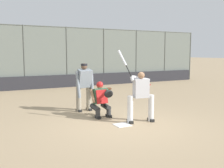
{
  "coord_description": "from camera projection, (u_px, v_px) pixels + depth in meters",
  "views": [
    {
      "loc": [
        3.56,
        6.24,
        2.03
      ],
      "look_at": [
        -0.19,
        -1.0,
        1.05
      ],
      "focal_mm": 42.0,
      "sensor_mm": 36.0,
      "label": 1
    }
  ],
  "objects": [
    {
      "name": "ground_plane",
      "position": [
        122.0,
        125.0,
        7.37
      ],
      "size": [
        160.0,
        160.0,
        0.0
      ],
      "primitive_type": "plane",
      "color": "tan"
    },
    {
      "name": "home_plate_marker",
      "position": [
        122.0,
        125.0,
        7.37
      ],
      "size": [
        0.43,
        0.43,
        0.01
      ],
      "primitive_type": "cube",
      "color": "white",
      "rests_on": "ground_plane"
    },
    {
      "name": "backstop_fence",
      "position": [
        46.0,
        56.0,
        14.87
      ],
      "size": [
        21.87,
        0.08,
        3.53
      ],
      "color": "#515651",
      "rests_on": "ground_plane"
    },
    {
      "name": "padding_wall",
      "position": [
        47.0,
        82.0,
        14.96
      ],
      "size": [
        21.36,
        0.18,
        0.73
      ],
      "primitive_type": "cube",
      "color": "#28282D",
      "rests_on": "ground_plane"
    },
    {
      "name": "bleachers_beyond",
      "position": [
        23.0,
        77.0,
        16.82
      ],
      "size": [
        15.25,
        2.5,
        1.48
      ],
      "color": "slate",
      "rests_on": "ground_plane"
    },
    {
      "name": "batter_at_plate",
      "position": [
        140.0,
        95.0,
        7.6
      ],
      "size": [
        0.9,
        0.77,
        2.11
      ],
      "rotation": [
        0.0,
        0.0,
        -0.17
      ],
      "color": "silver",
      "rests_on": "ground_plane"
    },
    {
      "name": "catcher_behind_plate",
      "position": [
        101.0,
        99.0,
        8.25
      ],
      "size": [
        0.6,
        0.7,
        1.13
      ],
      "rotation": [
        0.0,
        0.0,
        0.05
      ],
      "color": "#333333",
      "rests_on": "ground_plane"
    },
    {
      "name": "umpire_home",
      "position": [
        84.0,
        86.0,
        9.02
      ],
      "size": [
        0.68,
        0.45,
        1.67
      ],
      "rotation": [
        0.0,
        0.0,
        0.09
      ],
      "color": "gray",
      "rests_on": "ground_plane"
    },
    {
      "name": "spare_bat_by_padding",
      "position": [
        149.0,
        85.0,
        16.26
      ],
      "size": [
        0.68,
        0.6,
        0.07
      ],
      "rotation": [
        0.0,
        0.0,
        3.85
      ],
      "color": "black",
      "rests_on": "ground_plane"
    },
    {
      "name": "fielding_glove_on_dirt",
      "position": [
        109.0,
        89.0,
        14.42
      ],
      "size": [
        0.33,
        0.25,
        0.12
      ],
      "color": "#56331E",
      "rests_on": "ground_plane"
    }
  ]
}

